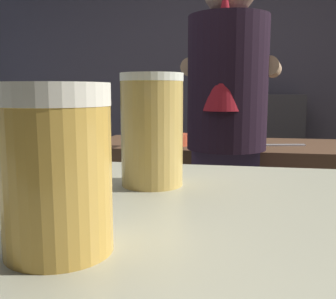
{
  "coord_description": "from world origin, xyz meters",
  "views": [
    {
      "loc": [
        0.09,
        -1.43,
        1.16
      ],
      "look_at": [
        -0.03,
        -0.75,
        1.06
      ],
      "focal_mm": 41.8,
      "sensor_mm": 36.0,
      "label": 1
    }
  ],
  "objects_px": {
    "mixing_bowl": "(171,139)",
    "pint_glass_near": "(152,130)",
    "chefs_knife": "(282,145)",
    "bottle_soy": "(246,83)",
    "bottle_olive_oil": "(226,84)",
    "pint_glass_far": "(56,169)",
    "bartender": "(226,134)"
  },
  "relations": [
    {
      "from": "mixing_bowl",
      "to": "pint_glass_near",
      "type": "distance_m",
      "value": 1.59
    },
    {
      "from": "mixing_bowl",
      "to": "chefs_knife",
      "type": "distance_m",
      "value": 0.58
    },
    {
      "from": "bottle_soy",
      "to": "mixing_bowl",
      "type": "bearing_deg",
      "value": -108.63
    },
    {
      "from": "chefs_knife",
      "to": "pint_glass_near",
      "type": "bearing_deg",
      "value": -114.26
    },
    {
      "from": "pint_glass_near",
      "to": "bottle_olive_oil",
      "type": "relative_size",
      "value": 0.62
    },
    {
      "from": "chefs_knife",
      "to": "mixing_bowl",
      "type": "bearing_deg",
      "value": 173.21
    },
    {
      "from": "bottle_olive_oil",
      "to": "bottle_soy",
      "type": "xyz_separation_m",
      "value": [
        0.16,
        -0.18,
        0.0
      ]
    },
    {
      "from": "mixing_bowl",
      "to": "pint_glass_near",
      "type": "xyz_separation_m",
      "value": [
        0.24,
        -1.55,
        0.21
      ]
    },
    {
      "from": "pint_glass_far",
      "to": "bottle_soy",
      "type": "xyz_separation_m",
      "value": [
        0.19,
        2.98,
        0.12
      ]
    },
    {
      "from": "bartender",
      "to": "pint_glass_far",
      "type": "relative_size",
      "value": 13.14
    },
    {
      "from": "chefs_knife",
      "to": "pint_glass_near",
      "type": "xyz_separation_m",
      "value": [
        -0.34,
        -1.61,
        0.23
      ]
    },
    {
      "from": "bartender",
      "to": "bottle_olive_oil",
      "type": "height_order",
      "value": "bartender"
    },
    {
      "from": "chefs_knife",
      "to": "pint_glass_near",
      "type": "distance_m",
      "value": 1.66
    },
    {
      "from": "mixing_bowl",
      "to": "bottle_olive_oil",
      "type": "distance_m",
      "value": 1.44
    },
    {
      "from": "pint_glass_near",
      "to": "chefs_knife",
      "type": "bearing_deg",
      "value": 78.07
    },
    {
      "from": "bartender",
      "to": "mixing_bowl",
      "type": "bearing_deg",
      "value": 48.24
    },
    {
      "from": "mixing_bowl",
      "to": "bottle_soy",
      "type": "relative_size",
      "value": 0.86
    },
    {
      "from": "bottle_soy",
      "to": "pint_glass_far",
      "type": "bearing_deg",
      "value": -93.59
    },
    {
      "from": "mixing_bowl",
      "to": "bottle_olive_oil",
      "type": "xyz_separation_m",
      "value": [
        0.24,
        1.38,
        0.32
      ]
    },
    {
      "from": "pint_glass_far",
      "to": "bartender",
      "type": "bearing_deg",
      "value": 86.68
    },
    {
      "from": "chefs_knife",
      "to": "bottle_soy",
      "type": "xyz_separation_m",
      "value": [
        -0.18,
        1.15,
        0.35
      ]
    },
    {
      "from": "pint_glass_near",
      "to": "bottle_olive_oil",
      "type": "distance_m",
      "value": 2.94
    },
    {
      "from": "chefs_knife",
      "to": "bartender",
      "type": "bearing_deg",
      "value": -136.98
    },
    {
      "from": "chefs_knife",
      "to": "bottle_olive_oil",
      "type": "distance_m",
      "value": 1.41
    },
    {
      "from": "pint_glass_near",
      "to": "bottle_soy",
      "type": "relative_size",
      "value": 0.61
    },
    {
      "from": "bottle_olive_oil",
      "to": "bottle_soy",
      "type": "relative_size",
      "value": 0.99
    },
    {
      "from": "pint_glass_near",
      "to": "pint_glass_far",
      "type": "height_order",
      "value": "pint_glass_near"
    },
    {
      "from": "bartender",
      "to": "pint_glass_far",
      "type": "bearing_deg",
      "value": -175.76
    },
    {
      "from": "bottle_olive_oil",
      "to": "bottle_soy",
      "type": "distance_m",
      "value": 0.25
    },
    {
      "from": "bartender",
      "to": "bottle_olive_oil",
      "type": "xyz_separation_m",
      "value": [
        -0.06,
        1.73,
        0.25
      ]
    },
    {
      "from": "mixing_bowl",
      "to": "chefs_knife",
      "type": "height_order",
      "value": "mixing_bowl"
    },
    {
      "from": "bartender",
      "to": "bottle_soy",
      "type": "height_order",
      "value": "bartender"
    }
  ]
}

